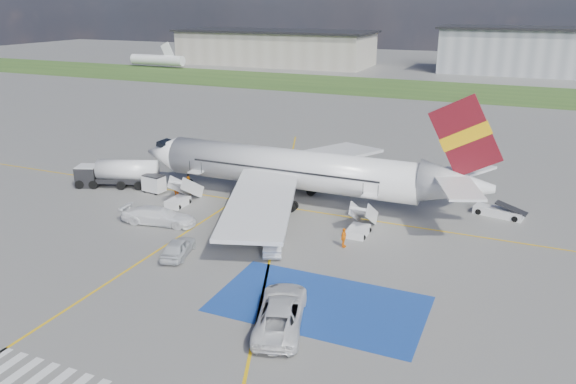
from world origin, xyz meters
name	(u,v)px	position (x,y,z in m)	size (l,w,h in m)	color
ground	(219,255)	(0.00, 0.00, 0.00)	(400.00, 400.00, 0.00)	#60605E
grass_strip	(430,90)	(0.00, 95.00, 0.01)	(400.00, 30.00, 0.01)	#2D4C1E
taxiway_line_main	(281,207)	(0.00, 12.00, 0.01)	(120.00, 0.20, 0.01)	gold
taxiway_line_cross	(81,300)	(-5.00, -10.00, 0.01)	(0.20, 60.00, 0.01)	gold
taxiway_line_diag	(281,207)	(0.00, 12.00, 0.01)	(0.20, 60.00, 0.01)	gold
staging_box	(319,304)	(10.00, -4.00, 0.01)	(14.00, 8.00, 0.01)	navy
crosswalk	(20,382)	(-1.80, -18.00, 0.01)	(9.00, 4.00, 0.01)	silver
terminal_west	(275,48)	(-55.00, 130.00, 5.00)	(60.00, 22.00, 10.00)	gray
terminal_centre	(533,52)	(20.00, 135.00, 6.00)	(48.00, 18.00, 12.00)	gray
airliner	(303,170)	(1.51, 14.00, 3.39)	(36.81, 32.95, 11.92)	silver
airstairs_fwd	(180,198)	(-9.50, 8.70, 0.62)	(1.90, 5.20, 3.60)	silver
airstairs_aft	(360,227)	(9.00, 8.70, 0.62)	(1.90, 5.20, 3.60)	silver
fuel_tanker	(118,175)	(-18.84, 10.80, 1.26)	(9.05, 5.16, 3.00)	black
gpu_cart	(154,185)	(-14.11, 10.71, 0.85)	(2.44, 1.75, 1.89)	silver
belt_loader	(499,212)	(19.85, 17.91, 0.36)	(4.92, 2.49, 1.42)	silver
car_silver_a	(178,247)	(-2.86, -1.48, 0.75)	(1.76, 4.37, 1.49)	silver
car_silver_b	(273,244)	(3.65, 2.29, 0.69)	(1.46, 4.19, 1.38)	#A9ABB0
van_white_a	(281,308)	(8.63, -7.21, 1.13)	(2.78, 6.03, 2.26)	silver
van_white_b	(159,213)	(-8.33, 3.53, 1.03)	(2.13, 5.24, 2.05)	white
crew_fwd	(176,189)	(-11.10, 10.42, 0.80)	(0.58, 0.38, 1.60)	orange
crew_nose	(188,185)	(-10.71, 12.06, 0.89)	(0.87, 0.68, 1.79)	orange
crew_aft	(344,238)	(8.63, 5.39, 0.83)	(0.97, 0.40, 1.66)	orange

